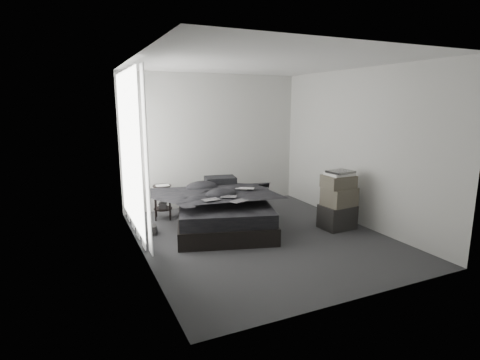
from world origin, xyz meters
name	(u,v)px	position (x,y,z in m)	size (l,w,h in m)	color
floor	(261,237)	(0.00, 0.00, 0.00)	(3.60, 4.20, 0.01)	#353538
ceiling	(264,63)	(0.00, 0.00, 2.60)	(3.60, 4.20, 0.01)	white
wall_back	(213,141)	(0.00, 2.10, 1.30)	(3.60, 0.01, 2.60)	silver
wall_front	(363,179)	(0.00, -2.10, 1.30)	(3.60, 0.01, 2.60)	silver
wall_left	(139,161)	(-1.80, 0.00, 1.30)	(0.01, 4.20, 2.60)	silver
wall_right	(357,148)	(1.80, 0.00, 1.30)	(0.01, 4.20, 2.60)	silver
window_left	(130,150)	(-1.78, 0.90, 1.35)	(0.02, 2.00, 2.30)	white
curtain_left	(133,154)	(-1.73, 0.90, 1.28)	(0.06, 2.12, 2.48)	white
bed	(223,220)	(-0.38, 0.63, 0.13)	(1.47, 1.93, 0.26)	black
mattress	(223,207)	(-0.38, 0.63, 0.37)	(1.41, 1.88, 0.21)	black
duvet	(223,195)	(-0.39, 0.59, 0.58)	(1.43, 1.65, 0.23)	black
pillow_lower	(217,187)	(-0.21, 1.37, 0.54)	(0.58, 0.39, 0.13)	black
pillow_upper	(220,180)	(-0.15, 1.33, 0.66)	(0.54, 0.38, 0.12)	black
laptop	(244,185)	(-0.02, 0.58, 0.71)	(0.31, 0.20, 0.02)	silver
comic_a	(211,195)	(-0.75, 0.20, 0.70)	(0.24, 0.16, 0.01)	black
comic_b	(229,192)	(-0.44, 0.26, 0.70)	(0.24, 0.16, 0.01)	black
comic_c	(239,196)	(-0.40, -0.05, 0.71)	(0.24, 0.16, 0.01)	black
side_stand	(163,202)	(-1.17, 1.56, 0.30)	(0.33, 0.33, 0.60)	black
papers	(162,186)	(-1.16, 1.55, 0.61)	(0.23, 0.17, 0.01)	white
floor_books	(152,230)	(-1.52, 0.82, 0.07)	(0.13, 0.19, 0.13)	black
box_lower	(337,217)	(1.33, -0.16, 0.19)	(0.53, 0.41, 0.39)	black
box_mid	(339,197)	(1.34, -0.17, 0.54)	(0.49, 0.39, 0.30)	#534E42
box_upper	(339,182)	(1.32, -0.16, 0.79)	(0.47, 0.38, 0.21)	#534E42
art_book_white	(339,174)	(1.33, -0.16, 0.91)	(0.40, 0.32, 0.04)	silver
art_book_snake	(341,172)	(1.34, -0.17, 0.95)	(0.39, 0.31, 0.04)	silver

